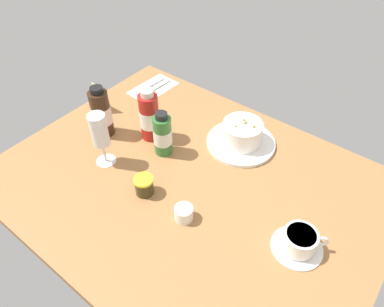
# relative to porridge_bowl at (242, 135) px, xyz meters

# --- Properties ---
(ground_plane) EXTENTS (1.10, 0.84, 0.03)m
(ground_plane) POSITION_rel_porridge_bowl_xyz_m (0.03, 0.23, -0.05)
(ground_plane) COLOR #9E6B3D
(porridge_bowl) EXTENTS (0.22, 0.22, 0.09)m
(porridge_bowl) POSITION_rel_porridge_bowl_xyz_m (0.00, 0.00, 0.00)
(porridge_bowl) COLOR white
(porridge_bowl) RESTS_ON ground_plane
(cutlery_setting) EXTENTS (0.12, 0.19, 0.01)m
(cutlery_setting) POSITION_rel_porridge_bowl_xyz_m (0.45, -0.06, -0.04)
(cutlery_setting) COLOR white
(cutlery_setting) RESTS_ON ground_plane
(coffee_cup) EXTENTS (0.13, 0.13, 0.06)m
(coffee_cup) POSITION_rel_porridge_bowl_xyz_m (-0.32, 0.24, -0.01)
(coffee_cup) COLOR white
(coffee_cup) RESTS_ON ground_plane
(creamer_jug) EXTENTS (0.05, 0.06, 0.05)m
(creamer_jug) POSITION_rel_porridge_bowl_xyz_m (-0.04, 0.34, -0.02)
(creamer_jug) COLOR white
(creamer_jug) RESTS_ON ground_plane
(wine_glass) EXTENTS (0.06, 0.06, 0.18)m
(wine_glass) POSITION_rel_porridge_bowl_xyz_m (0.29, 0.33, 0.08)
(wine_glass) COLOR white
(wine_glass) RESTS_ON ground_plane
(jam_jar) EXTENTS (0.06, 0.06, 0.06)m
(jam_jar) POSITION_rel_porridge_bowl_xyz_m (0.11, 0.34, -0.01)
(jam_jar) COLOR #383017
(jam_jar) RESTS_ON ground_plane
(sauce_bottle_brown) EXTENTS (0.06, 0.06, 0.18)m
(sauce_bottle_brown) POSITION_rel_porridge_bowl_xyz_m (0.40, 0.23, 0.04)
(sauce_bottle_brown) COLOR #382314
(sauce_bottle_brown) RESTS_ON ground_plane
(sauce_bottle_green) EXTENTS (0.06, 0.06, 0.15)m
(sauce_bottle_green) POSITION_rel_porridge_bowl_xyz_m (0.18, 0.18, 0.03)
(sauce_bottle_green) COLOR #337233
(sauce_bottle_green) RESTS_ON ground_plane
(sauce_bottle_red) EXTENTS (0.06, 0.06, 0.18)m
(sauce_bottle_red) POSITION_rel_porridge_bowl_xyz_m (0.26, 0.15, 0.05)
(sauce_bottle_red) COLOR #B21E19
(sauce_bottle_red) RESTS_ON ground_plane
(menu_card) EXTENTS (0.05, 0.05, 0.10)m
(menu_card) POSITION_rel_porridge_bowl_xyz_m (0.51, 0.15, 0.01)
(menu_card) COLOR #BAAD8A
(menu_card) RESTS_ON ground_plane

